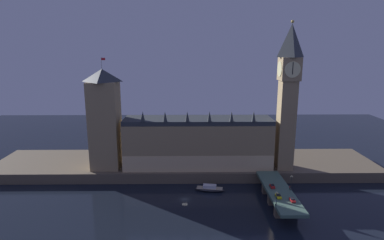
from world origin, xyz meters
name	(u,v)px	position (x,y,z in m)	size (l,w,h in m)	color
ground_plane	(185,199)	(0.00, 0.00, 0.00)	(400.00, 400.00, 0.00)	black
embankment	(185,165)	(0.00, 39.00, 2.84)	(220.00, 42.00, 5.69)	brown
parliament_hall	(198,142)	(7.05, 30.38, 19.34)	(80.93, 20.11, 32.90)	#9E845B
clock_tower	(288,93)	(54.28, 25.73, 47.51)	(10.49, 10.60, 78.76)	#9E845B
victoria_tower	(105,119)	(-43.53, 29.08, 32.96)	(15.47, 15.47, 60.31)	#9E845B
bridge	(279,194)	(43.46, -5.00, 4.85)	(11.32, 46.00, 7.01)	#476656
car_northbound_lead	(272,186)	(40.97, -2.36, 7.67)	(1.96, 3.89, 1.42)	red
car_northbound_trail	(278,196)	(40.97, -12.70, 7.66)	(2.08, 4.23, 1.39)	yellow
car_southbound_lead	(292,200)	(45.95, -16.27, 7.63)	(1.91, 3.98, 1.34)	red
pedestrian_near_rail	(276,202)	(38.48, -18.53, 7.99)	(0.38, 0.38, 1.85)	black
pedestrian_mid_walk	(290,187)	(48.44, -4.57, 7.96)	(0.38, 0.38, 1.80)	black
street_lamp_near	(276,197)	(38.08, -19.72, 10.80)	(1.34, 0.60, 6.06)	#2D3333
street_lamp_mid	(291,181)	(48.84, -5.00, 11.42)	(1.34, 0.60, 7.06)	#2D3333
boat_upstream	(210,189)	(12.52, 9.26, 1.20)	(15.25, 6.78, 3.29)	#28282D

